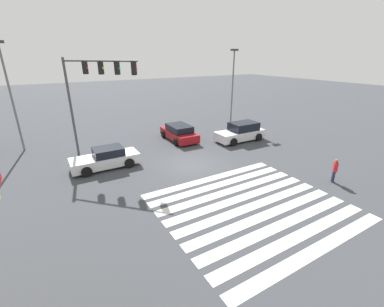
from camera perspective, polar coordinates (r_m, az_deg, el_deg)
ground_plane at (r=18.64m, az=0.00°, el=-2.65°), size 139.61×139.61×0.00m
crosswalk_markings at (r=14.22m, az=13.19°, el=-11.34°), size 9.41×8.20×0.01m
traffic_signal_mast at (r=20.35m, az=-21.40°, el=14.14°), size 4.22×4.22×7.36m
car_0 at (r=24.09m, az=-2.89°, el=4.65°), size 2.28×4.54×1.45m
car_1 at (r=24.33m, az=10.83°, el=4.68°), size 4.75×2.17×1.68m
car_2 at (r=19.08m, az=-18.56°, el=-1.07°), size 4.63×2.02×1.44m
pedestrian at (r=18.24m, az=29.14°, el=-3.13°), size 0.41×0.41×1.54m
street_light_pole_a at (r=30.03m, az=9.07°, el=15.75°), size 0.80×0.36×8.11m
street_light_pole_b at (r=24.80m, az=-35.52°, el=11.62°), size 0.80×0.36×8.50m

